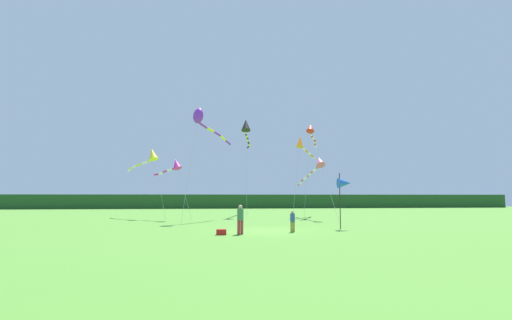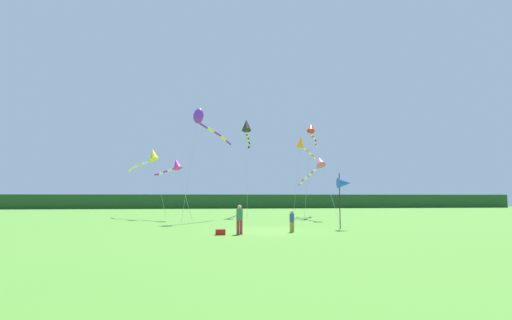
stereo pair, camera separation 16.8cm
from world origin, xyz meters
name	(u,v)px [view 1 (the left image)]	position (x,y,z in m)	size (l,w,h in m)	color
ground_plane	(267,231)	(0.00, 0.00, 0.00)	(120.00, 120.00, 0.00)	#4C842D
distant_treeline	(232,201)	(0.00, 45.00, 1.26)	(108.00, 3.29, 2.52)	#234C23
person_adult	(240,218)	(-1.84, -1.97, 0.94)	(0.37, 0.37, 1.68)	#B23338
person_child	(292,220)	(1.44, -1.02, 0.74)	(0.29, 0.29, 1.32)	olive
cooler_box	(221,232)	(-2.94, -2.10, 0.16)	(0.56, 0.42, 0.31)	red
banner_flag_pole	(344,184)	(5.50, 0.91, 3.05)	(0.90, 0.70, 3.76)	black
kite_orange	(301,144)	(6.17, 15.72, 7.94)	(3.97, 5.38, 8.85)	#B2B2B2
kite_red	(311,130)	(7.21, 15.49, 9.40)	(3.90, 8.81, 10.24)	#B2B2B2
kite_magenta	(175,165)	(-7.06, 11.89, 5.13)	(4.03, 3.91, 5.86)	#B2B2B2
kite_yellow	(150,156)	(-9.84, 14.87, 6.29)	(4.96, 5.59, 7.20)	#B2B2B2
kite_rainbow	(316,165)	(6.48, 11.09, 5.17)	(1.18, 10.67, 6.17)	#B2B2B2
kite_black	(246,127)	(0.21, 17.53, 9.99)	(1.60, 9.70, 10.97)	#B2B2B2
kite_purple	(202,120)	(-4.50, 9.52, 9.06)	(4.33, 7.03, 10.07)	#B2B2B2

